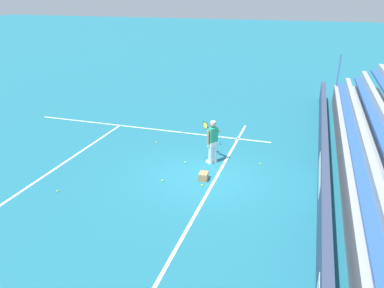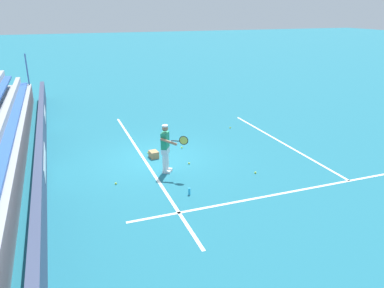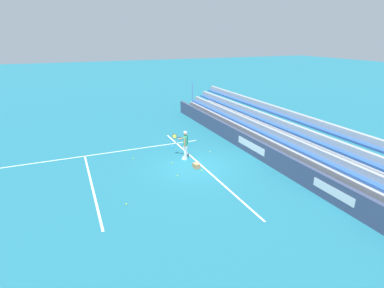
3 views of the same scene
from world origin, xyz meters
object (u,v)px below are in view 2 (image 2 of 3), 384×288
(ball_box_cardboard, at_px, (154,154))
(water_bottle, at_px, (189,191))
(tennis_ball_toward_net, at_px, (182,147))
(tennis_ball_far_right, at_px, (230,128))
(tennis_player, at_px, (166,148))
(tennis_ball_by_box, at_px, (148,153))
(tennis_ball_near_player, at_px, (116,184))
(tennis_ball_midcourt, at_px, (189,163))
(tennis_ball_on_baseline, at_px, (255,173))

(ball_box_cardboard, distance_m, water_bottle, 3.36)
(water_bottle, bearing_deg, tennis_ball_toward_net, 164.53)
(tennis_ball_far_right, relative_size, water_bottle, 0.30)
(tennis_player, xyz_separation_m, tennis_ball_far_right, (-3.82, 4.33, -0.86))
(tennis_ball_far_right, distance_m, tennis_ball_by_box, 4.87)
(tennis_ball_near_player, bearing_deg, tennis_ball_far_right, 124.35)
(tennis_ball_by_box, bearing_deg, water_bottle, 5.16)
(tennis_ball_midcourt, xyz_separation_m, tennis_ball_on_baseline, (1.59, 1.89, 0.00))
(tennis_ball_on_baseline, bearing_deg, ball_box_cardboard, -132.26)
(tennis_ball_by_box, bearing_deg, tennis_ball_near_player, -35.39)
(tennis_ball_far_right, bearing_deg, tennis_ball_toward_net, -60.05)
(ball_box_cardboard, distance_m, tennis_ball_toward_net, 1.48)
(tennis_ball_midcourt, relative_size, water_bottle, 0.30)
(tennis_ball_toward_net, distance_m, tennis_ball_near_player, 3.97)
(tennis_ball_on_baseline, bearing_deg, tennis_ball_by_box, -136.25)
(tennis_ball_far_right, bearing_deg, tennis_ball_midcourt, -44.17)
(ball_box_cardboard, bearing_deg, tennis_ball_on_baseline, 47.74)
(tennis_ball_near_player, distance_m, tennis_ball_by_box, 2.89)
(tennis_ball_midcourt, bearing_deg, tennis_ball_near_player, -74.75)
(tennis_ball_far_right, relative_size, tennis_ball_by_box, 1.00)
(tennis_ball_far_right, bearing_deg, tennis_ball_on_baseline, -16.14)
(tennis_ball_far_right, bearing_deg, tennis_player, -48.55)
(tennis_player, distance_m, tennis_ball_by_box, 2.14)
(tennis_player, bearing_deg, tennis_ball_toward_net, 148.40)
(tennis_ball_toward_net, xyz_separation_m, tennis_ball_far_right, (-1.76, 3.06, 0.00))
(tennis_ball_by_box, bearing_deg, tennis_ball_far_right, 112.50)
(tennis_ball_far_right, relative_size, tennis_ball_on_baseline, 1.00)
(water_bottle, bearing_deg, tennis_player, -174.78)
(ball_box_cardboard, bearing_deg, water_bottle, 4.31)
(tennis_ball_by_box, distance_m, water_bottle, 3.86)
(tennis_ball_toward_net, distance_m, tennis_ball_by_box, 1.44)
(ball_box_cardboard, height_order, tennis_ball_far_right, ball_box_cardboard)
(water_bottle, bearing_deg, tennis_ball_midcourt, 160.47)
(tennis_ball_on_baseline, relative_size, water_bottle, 0.30)
(ball_box_cardboard, relative_size, tennis_ball_toward_net, 6.06)
(ball_box_cardboard, xyz_separation_m, tennis_ball_midcourt, (1.09, 1.05, -0.10))
(ball_box_cardboard, height_order, tennis_ball_toward_net, ball_box_cardboard)
(tennis_ball_on_baseline, bearing_deg, tennis_ball_toward_net, -153.96)
(tennis_player, distance_m, tennis_ball_near_player, 2.08)
(tennis_ball_far_right, distance_m, tennis_ball_midcourt, 4.81)
(tennis_player, height_order, tennis_ball_by_box, tennis_player)
(tennis_ball_toward_net, xyz_separation_m, water_bottle, (3.95, -1.09, 0.08))
(tennis_ball_by_box, height_order, water_bottle, water_bottle)
(tennis_ball_near_player, xyz_separation_m, tennis_ball_midcourt, (-0.77, 2.82, 0.00))
(ball_box_cardboard, distance_m, tennis_ball_far_right, 5.00)
(tennis_ball_toward_net, height_order, tennis_ball_by_box, same)
(tennis_ball_near_player, distance_m, water_bottle, 2.51)
(tennis_player, height_order, tennis_ball_near_player, tennis_player)
(tennis_ball_midcourt, bearing_deg, tennis_ball_by_box, -144.05)
(ball_box_cardboard, bearing_deg, tennis_ball_near_player, -43.62)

